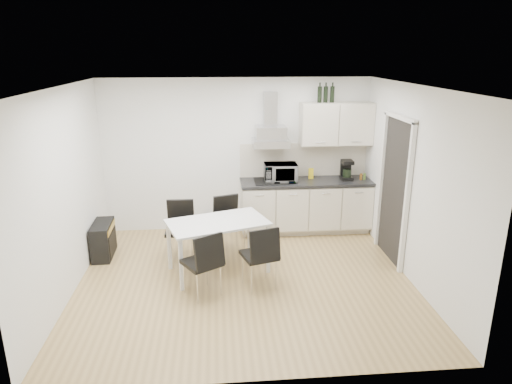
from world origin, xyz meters
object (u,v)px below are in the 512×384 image
Objects in this scene: dining_table at (218,227)px; guitar_amp at (103,240)px; kitchenette at (308,185)px; chair_far_right at (230,226)px; floor_speaker at (209,223)px; chair_far_left at (180,231)px; chair_near_left at (202,263)px; chair_near_right at (259,256)px.

dining_table reaches higher than guitar_amp.
kitchenette reaches higher than chair_far_right.
guitar_amp is at bearing -166.93° from kitchenette.
chair_far_right is 1.94m from guitar_amp.
dining_table is at bearing -104.26° from floor_speaker.
chair_far_left and chair_near_left have the same top height.
dining_table reaches higher than floor_speaker.
kitchenette is 9.58× the size of floor_speaker.
chair_near_right is at bearing -118.07° from kitchenette.
dining_table is 1.72× the size of chair_far_left.
chair_far_left is at bearing 122.15° from chair_near_right.
chair_far_left is 1.36× the size of guitar_amp.
chair_near_right is 3.34× the size of floor_speaker.
dining_table is 1.90m from guitar_amp.
chair_far_left and chair_far_right have the same top height.
chair_near_right reaches higher than dining_table.
chair_near_right is at bearing -28.56° from guitar_amp.
chair_near_left reaches higher than floor_speaker.
kitchenette is at bearing 23.65° from dining_table.
guitar_amp is (-1.74, 0.64, -0.40)m from dining_table.
chair_far_left reaches higher than floor_speaker.
kitchenette is 2.34m from chair_far_left.
chair_far_left is 1.00× the size of chair_near_right.
dining_table is at bearing 120.07° from chair_near_right.
dining_table is at bearing -137.77° from kitchenette.
dining_table is 0.76m from chair_near_right.
floor_speaker is at bearing 174.45° from kitchenette.
chair_near_left is (-1.76, -2.06, -0.39)m from kitchenette.
kitchenette is 2.86× the size of chair_far_right.
dining_table is at bearing 40.29° from chair_near_left.
chair_near_left is 2.01m from guitar_amp.
chair_far_left reaches higher than dining_table.
chair_far_right reaches higher than dining_table.
dining_table is (-1.55, -1.40, -0.17)m from kitchenette.
chair_far_right is at bearing 40.62° from chair_near_left.
chair_far_left is at bearing 122.34° from dining_table.
kitchenette is at bearing 11.19° from guitar_amp.
chair_far_right is 1.00× the size of chair_near_left.
guitar_amp is at bearing 136.66° from chair_near_right.
chair_near_right is (0.74, 0.15, 0.00)m from chair_near_left.
chair_far_right is (-1.36, -0.79, -0.39)m from kitchenette.
dining_table is at bearing -22.11° from guitar_amp.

